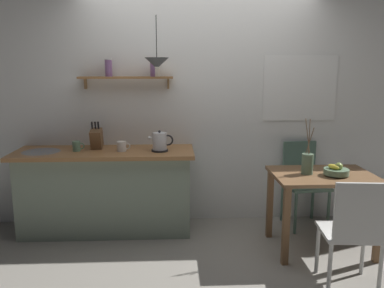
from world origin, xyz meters
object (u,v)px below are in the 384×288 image
(knife_block, at_px, (96,138))
(electric_kettle, at_px, (160,142))
(fruit_bowl, at_px, (336,171))
(dining_chair_far, at_px, (303,179))
(dining_chair_near, at_px, (353,229))
(dining_table, at_px, (322,187))
(coffee_mug_by_sink, at_px, (77,146))
(coffee_mug_spare, at_px, (122,146))
(twig_vase, at_px, (307,163))
(pendant_lamp, at_px, (157,63))

(knife_block, bearing_deg, electric_kettle, -12.11)
(fruit_bowl, bearing_deg, dining_chair_far, 95.18)
(electric_kettle, relative_size, knife_block, 0.85)
(dining_chair_far, bearing_deg, dining_chair_near, -92.27)
(electric_kettle, distance_m, knife_block, 0.68)
(dining_chair_far, xyz_separation_m, electric_kettle, (-1.56, -0.18, 0.46))
(dining_chair_near, bearing_deg, electric_kettle, 142.10)
(dining_table, bearing_deg, electric_kettle, 163.53)
(coffee_mug_by_sink, bearing_deg, coffee_mug_spare, -3.58)
(twig_vase, distance_m, pendant_lamp, 1.73)
(dining_chair_near, height_order, knife_block, knife_block)
(electric_kettle, bearing_deg, coffee_mug_spare, 177.37)
(fruit_bowl, bearing_deg, dining_table, 143.22)
(knife_block, relative_size, coffee_mug_spare, 2.15)
(knife_block, bearing_deg, fruit_bowl, -16.19)
(dining_table, xyz_separation_m, pendant_lamp, (-1.55, 0.46, 1.14))
(knife_block, bearing_deg, dining_table, -15.17)
(coffee_mug_spare, distance_m, pendant_lamp, 0.91)
(coffee_mug_by_sink, bearing_deg, fruit_bowl, -12.95)
(fruit_bowl, relative_size, twig_vase, 0.43)
(electric_kettle, bearing_deg, dining_table, -16.47)
(twig_vase, relative_size, coffee_mug_spare, 3.80)
(dining_chair_near, bearing_deg, knife_block, 148.79)
(dining_chair_near, relative_size, pendant_lamp, 1.78)
(dining_table, height_order, fruit_bowl, fruit_bowl)
(dining_chair_far, xyz_separation_m, coffee_mug_by_sink, (-2.40, -0.13, 0.42))
(dining_chair_near, relative_size, coffee_mug_by_sink, 7.51)
(dining_chair_near, distance_m, fruit_bowl, 0.72)
(electric_kettle, height_order, coffee_mug_spare, electric_kettle)
(dining_chair_near, relative_size, knife_block, 3.09)
(dining_table, xyz_separation_m, dining_chair_far, (0.03, 0.63, -0.10))
(twig_vase, xyz_separation_m, pendant_lamp, (-1.39, 0.46, 0.91))
(dining_table, height_order, dining_chair_far, dining_chair_far)
(coffee_mug_by_sink, bearing_deg, dining_chair_far, 3.14)
(twig_vase, bearing_deg, dining_table, -2.52)
(twig_vase, relative_size, coffee_mug_by_sink, 4.30)
(dining_table, relative_size, dining_chair_far, 1.02)
(twig_vase, relative_size, electric_kettle, 2.09)
(dining_chair_near, height_order, electric_kettle, electric_kettle)
(dining_chair_near, bearing_deg, coffee_mug_by_sink, 152.62)
(dining_chair_far, relative_size, coffee_mug_spare, 6.67)
(fruit_bowl, distance_m, coffee_mug_spare, 2.08)
(dining_table, height_order, electric_kettle, electric_kettle)
(fruit_bowl, bearing_deg, twig_vase, 162.85)
(dining_table, distance_m, dining_chair_near, 0.73)
(knife_block, xyz_separation_m, coffee_mug_by_sink, (-0.18, -0.10, -0.06))
(dining_chair_near, xyz_separation_m, twig_vase, (-0.13, 0.73, 0.34))
(electric_kettle, distance_m, coffee_mug_by_sink, 0.85)
(twig_vase, xyz_separation_m, coffee_mug_by_sink, (-2.22, 0.49, 0.08))
(dining_chair_far, relative_size, pendant_lamp, 1.78)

